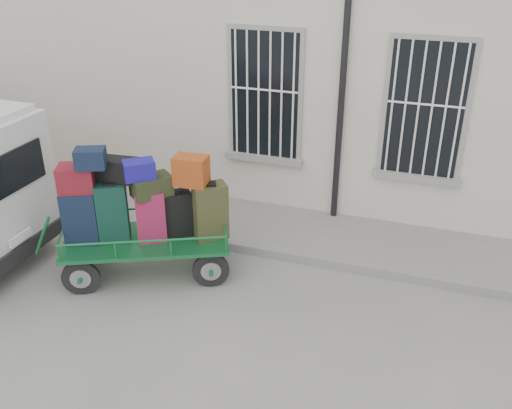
{
  "coord_description": "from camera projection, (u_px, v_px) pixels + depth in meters",
  "views": [
    {
      "loc": [
        2.53,
        -6.28,
        5.02
      ],
      "look_at": [
        0.09,
        1.0,
        1.15
      ],
      "focal_mm": 40.0,
      "sensor_mm": 36.0,
      "label": 1
    }
  ],
  "objects": [
    {
      "name": "sidewalk",
      "position": [
        272.0,
        229.0,
        10.13
      ],
      "size": [
        24.0,
        1.7,
        0.15
      ],
      "primitive_type": "cube",
      "color": "slate",
      "rests_on": "ground"
    },
    {
      "name": "luggage_cart",
      "position": [
        141.0,
        212.0,
        8.49
      ],
      "size": [
        2.9,
        2.05,
        2.15
      ],
      "rotation": [
        0.0,
        0.0,
        0.43
      ],
      "color": "black",
      "rests_on": "ground"
    },
    {
      "name": "building",
      "position": [
        322.0,
        28.0,
        11.6
      ],
      "size": [
        24.0,
        5.15,
        6.0
      ],
      "color": "#BEB3A3",
      "rests_on": "ground"
    },
    {
      "name": "ground",
      "position": [
        228.0,
        303.0,
        8.3
      ],
      "size": [
        80.0,
        80.0,
        0.0
      ],
      "primitive_type": "plane",
      "color": "slate",
      "rests_on": "ground"
    }
  ]
}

